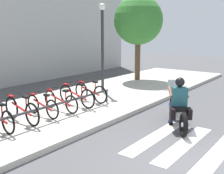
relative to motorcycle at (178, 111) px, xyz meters
The scene contains 15 objects.
ground_plane 2.58m from the motorcycle, 143.83° to the right, with size 48.00×48.00×0.00m, color #4C4C4F.
sidewalk 4.31m from the motorcycle, 118.49° to the left, with size 24.00×4.40×0.15m, color #B7B2A8.
crosswalk_stripe_2 1.93m from the motorcycle, 127.08° to the right, with size 2.80×0.40×0.01m, color white.
crosswalk_stripe_3 1.41m from the motorcycle, 148.36° to the right, with size 2.80×0.40×0.01m, color white.
crosswalk_stripe_4 1.23m from the motorcycle, behind, with size 2.80×0.40×0.01m, color white.
motorcycle is the anchor object (origin of this frame).
rider 0.38m from the motorcycle, 148.27° to the right, with size 0.77×0.73×1.44m.
bicycle_3 4.42m from the motorcycle, 128.26° to the left, with size 0.48×1.71×0.80m.
bicycle_4 4.01m from the motorcycle, 119.93° to the left, with size 0.48×1.55×0.72m.
bicycle_5 3.69m from the motorcycle, 109.94° to the left, with size 0.48×1.67×0.72m.
bicycle_6 3.51m from the motorcycle, 98.54° to the left, with size 0.48×1.76×0.80m.
bicycle_7 3.48m from the motorcycle, 86.42° to the left, with size 0.48×1.61×0.78m.
bike_rack 3.76m from the motorcycle, 129.07° to the left, with size 5.77×0.07×0.49m.
street_lamp 4.91m from the motorcycle, 66.50° to the left, with size 0.28×0.28×3.76m.
tree_near_rack 7.46m from the motorcycle, 41.11° to the left, with size 2.48×2.48×4.44m.
Camera 1 is at (-5.33, -1.64, 2.73)m, focal length 45.57 mm.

